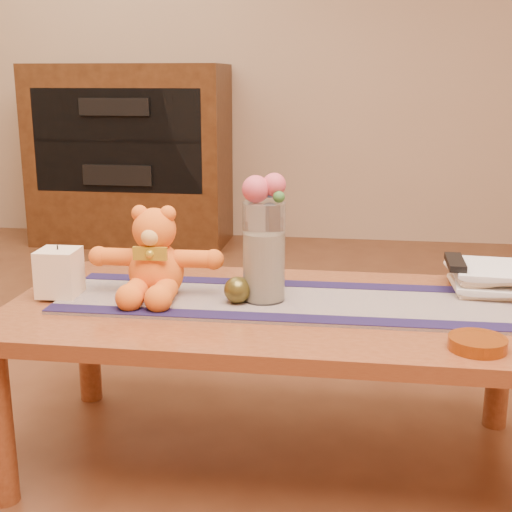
# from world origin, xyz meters

# --- Properties ---
(floor) EXTENTS (5.50, 5.50, 0.00)m
(floor) POSITION_xyz_m (0.00, 0.00, 0.00)
(floor) COLOR #552C18
(floor) RESTS_ON ground
(wall_back) EXTENTS (5.50, 0.00, 5.50)m
(wall_back) POSITION_xyz_m (0.00, 2.75, 1.35)
(wall_back) COLOR tan
(wall_back) RESTS_ON floor
(coffee_table_top) EXTENTS (1.40, 0.70, 0.04)m
(coffee_table_top) POSITION_xyz_m (0.00, 0.00, 0.43)
(coffee_table_top) COLOR brown
(coffee_table_top) RESTS_ON floor
(table_leg_bl) EXTENTS (0.07, 0.07, 0.41)m
(table_leg_bl) POSITION_xyz_m (-0.64, 0.29, 0.21)
(table_leg_bl) COLOR brown
(table_leg_bl) RESTS_ON floor
(table_leg_br) EXTENTS (0.07, 0.07, 0.41)m
(table_leg_br) POSITION_xyz_m (0.64, 0.29, 0.21)
(table_leg_br) COLOR brown
(table_leg_br) RESTS_ON floor
(persian_runner) EXTENTS (1.20, 0.37, 0.01)m
(persian_runner) POSITION_xyz_m (0.03, 0.02, 0.45)
(persian_runner) COLOR #1C1A4A
(persian_runner) RESTS_ON coffee_table_top
(runner_border_near) EXTENTS (1.20, 0.08, 0.00)m
(runner_border_near) POSITION_xyz_m (0.03, -0.12, 0.46)
(runner_border_near) COLOR #181236
(runner_border_near) RESTS_ON persian_runner
(runner_border_far) EXTENTS (1.20, 0.08, 0.00)m
(runner_border_far) POSITION_xyz_m (0.03, 0.17, 0.46)
(runner_border_far) COLOR #181236
(runner_border_far) RESTS_ON persian_runner
(teddy_bear) EXTENTS (0.35, 0.29, 0.23)m
(teddy_bear) POSITION_xyz_m (-0.32, 0.02, 0.57)
(teddy_bear) COLOR orange
(teddy_bear) RESTS_ON persian_runner
(pillar_candle) EXTENTS (0.11, 0.11, 0.12)m
(pillar_candle) POSITION_xyz_m (-0.58, -0.02, 0.52)
(pillar_candle) COLOR #F9DFB8
(pillar_candle) RESTS_ON persian_runner
(candle_wick) EXTENTS (0.00, 0.00, 0.01)m
(candle_wick) POSITION_xyz_m (-0.58, -0.02, 0.59)
(candle_wick) COLOR black
(candle_wick) RESTS_ON pillar_candle
(glass_vase) EXTENTS (0.11, 0.11, 0.26)m
(glass_vase) POSITION_xyz_m (-0.03, 0.02, 0.59)
(glass_vase) COLOR silver
(glass_vase) RESTS_ON persian_runner
(potpourri_fill) EXTENTS (0.09, 0.09, 0.18)m
(potpourri_fill) POSITION_xyz_m (-0.03, 0.02, 0.55)
(potpourri_fill) COLOR beige
(potpourri_fill) RESTS_ON glass_vase
(rose_left) EXTENTS (0.07, 0.07, 0.07)m
(rose_left) POSITION_xyz_m (-0.05, 0.01, 0.75)
(rose_left) COLOR #C94758
(rose_left) RESTS_ON glass_vase
(rose_right) EXTENTS (0.06, 0.06, 0.06)m
(rose_right) POSITION_xyz_m (-0.01, 0.02, 0.76)
(rose_right) COLOR #C94758
(rose_right) RESTS_ON glass_vase
(blue_flower_back) EXTENTS (0.04, 0.04, 0.04)m
(blue_flower_back) POSITION_xyz_m (-0.02, 0.05, 0.75)
(blue_flower_back) COLOR #536EB5
(blue_flower_back) RESTS_ON glass_vase
(blue_flower_side) EXTENTS (0.04, 0.04, 0.04)m
(blue_flower_side) POSITION_xyz_m (-0.06, 0.04, 0.74)
(blue_flower_side) COLOR #536EB5
(blue_flower_side) RESTS_ON glass_vase
(leaf_sprig) EXTENTS (0.03, 0.03, 0.03)m
(leaf_sprig) POSITION_xyz_m (0.01, -0.00, 0.74)
(leaf_sprig) COLOR #33662D
(leaf_sprig) RESTS_ON glass_vase
(bronze_ball) EXTENTS (0.09, 0.09, 0.07)m
(bronze_ball) POSITION_xyz_m (-0.10, -0.02, 0.49)
(bronze_ball) COLOR #4B4319
(bronze_ball) RESTS_ON persian_runner
(book_bottom) EXTENTS (0.17, 0.23, 0.02)m
(book_bottom) POSITION_xyz_m (0.48, 0.19, 0.46)
(book_bottom) COLOR beige
(book_bottom) RESTS_ON coffee_table_top
(book_lower) EXTENTS (0.19, 0.24, 0.02)m
(book_lower) POSITION_xyz_m (0.48, 0.19, 0.48)
(book_lower) COLOR beige
(book_lower) RESTS_ON book_bottom
(book_upper) EXTENTS (0.18, 0.24, 0.02)m
(book_upper) POSITION_xyz_m (0.47, 0.20, 0.50)
(book_upper) COLOR beige
(book_upper) RESTS_ON book_lower
(book_top) EXTENTS (0.18, 0.24, 0.02)m
(book_top) POSITION_xyz_m (0.48, 0.19, 0.52)
(book_top) COLOR beige
(book_top) RESTS_ON book_upper
(tv_remote) EXTENTS (0.05, 0.16, 0.02)m
(tv_remote) POSITION_xyz_m (0.48, 0.18, 0.54)
(tv_remote) COLOR black
(tv_remote) RESTS_ON book_top
(amber_dish) EXTENTS (0.15, 0.15, 0.03)m
(amber_dish) POSITION_xyz_m (0.47, -0.24, 0.46)
(amber_dish) COLOR #BF5914
(amber_dish) RESTS_ON coffee_table_top
(media_cabinet) EXTENTS (1.20, 0.50, 1.10)m
(media_cabinet) POSITION_xyz_m (-1.20, 2.48, 0.55)
(media_cabinet) COLOR #321A0B
(media_cabinet) RESTS_ON floor
(cabinet_cavity) EXTENTS (1.02, 0.03, 0.61)m
(cabinet_cavity) POSITION_xyz_m (-1.20, 2.25, 0.66)
(cabinet_cavity) COLOR black
(cabinet_cavity) RESTS_ON media_cabinet
(cabinet_shelf) EXTENTS (1.02, 0.20, 0.02)m
(cabinet_shelf) POSITION_xyz_m (-1.20, 2.33, 0.66)
(cabinet_shelf) COLOR #321A0B
(cabinet_shelf) RESTS_ON media_cabinet
(stereo_upper) EXTENTS (0.42, 0.28, 0.10)m
(stereo_upper) POSITION_xyz_m (-1.20, 2.35, 0.86)
(stereo_upper) COLOR black
(stereo_upper) RESTS_ON media_cabinet
(stereo_lower) EXTENTS (0.42, 0.28, 0.12)m
(stereo_lower) POSITION_xyz_m (-1.20, 2.35, 0.46)
(stereo_lower) COLOR black
(stereo_lower) RESTS_ON media_cabinet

